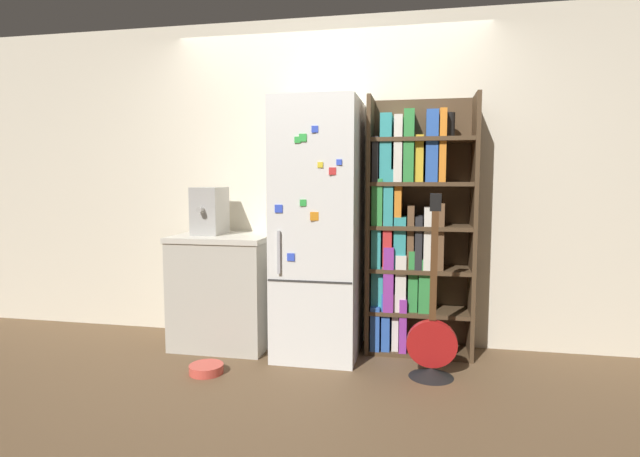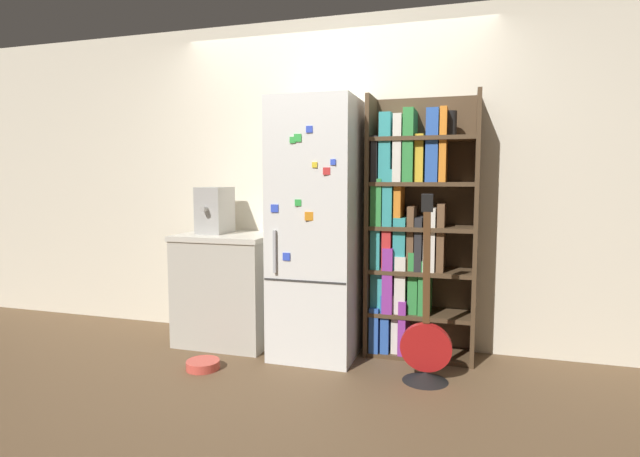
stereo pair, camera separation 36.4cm
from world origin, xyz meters
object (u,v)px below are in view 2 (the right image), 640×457
espresso_machine (215,210)px  guitar (426,355)px  refrigerator (318,229)px  bookshelf (411,231)px  pet_bowl (203,364)px

espresso_machine → guitar: bearing=-12.9°
refrigerator → guitar: size_ratio=1.54×
bookshelf → espresso_machine: (-1.57, -0.11, 0.14)m
guitar → pet_bowl: 1.53m
refrigerator → pet_bowl: size_ratio=8.14×
refrigerator → espresso_machine: refrigerator is taller
refrigerator → espresso_machine: size_ratio=5.08×
espresso_machine → bookshelf: bearing=4.2°
bookshelf → guitar: bearing=-71.9°
bookshelf → pet_bowl: size_ratio=8.27×
pet_bowl → refrigerator: bearing=40.0°
refrigerator → pet_bowl: bearing=-140.0°
bookshelf → pet_bowl: 1.78m
refrigerator → guitar: (0.84, -0.34, -0.78)m
bookshelf → guitar: size_ratio=1.56×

